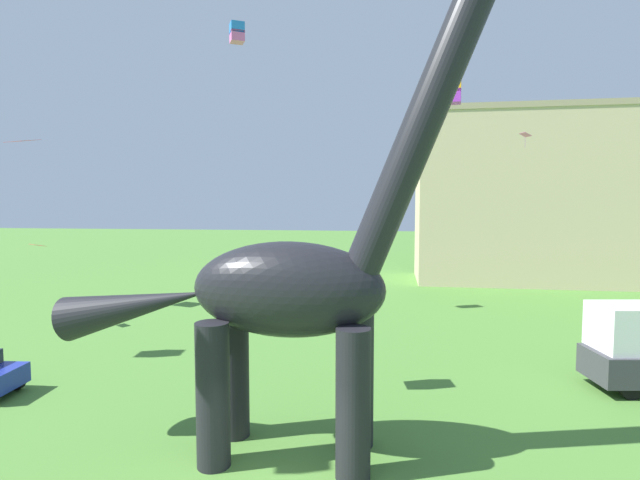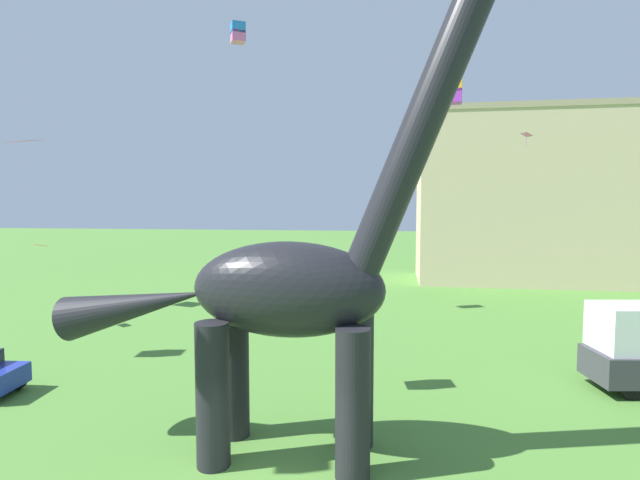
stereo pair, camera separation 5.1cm
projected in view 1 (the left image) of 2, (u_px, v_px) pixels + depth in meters
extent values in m
cylinder|color=black|center=(358.00, 379.00, 13.68)|extent=(0.89, 0.89, 3.84)
cylinder|color=black|center=(353.00, 403.00, 12.01)|extent=(0.89, 0.89, 3.84)
cylinder|color=black|center=(234.00, 372.00, 14.23)|extent=(0.89, 0.89, 3.84)
cylinder|color=black|center=(213.00, 395.00, 12.56)|extent=(0.89, 0.89, 3.84)
ellipsoid|color=black|center=(288.00, 289.00, 12.93)|extent=(5.26, 2.27, 2.59)
cylinder|color=black|center=(419.00, 131.00, 12.11)|extent=(3.78, 0.97, 7.49)
cone|color=black|center=(137.00, 306.00, 13.63)|extent=(4.62, 1.29, 2.19)
cylinder|color=black|center=(17.00, 381.00, 17.91)|extent=(0.64, 0.27, 0.62)
cylinder|color=black|center=(605.00, 368.00, 19.10)|extent=(0.83, 0.38, 0.80)
cylinder|color=black|center=(631.00, 388.00, 17.03)|extent=(0.83, 0.38, 0.80)
cube|color=#287AE5|center=(237.00, 28.00, 28.05)|extent=(1.06, 1.06, 0.63)
cube|color=pink|center=(237.00, 37.00, 28.09)|extent=(1.06, 1.06, 0.63)
cube|color=red|center=(22.00, 141.00, 30.35)|extent=(2.06, 1.75, 0.25)
cube|color=pink|center=(525.00, 135.00, 28.09)|extent=(0.63, 0.75, 0.22)
cylinder|color=purple|center=(525.00, 142.00, 28.12)|extent=(0.01, 0.01, 0.65)
cube|color=black|center=(331.00, 269.00, 17.27)|extent=(0.97, 0.97, 0.67)
cube|color=#19B2B7|center=(331.00, 284.00, 17.30)|extent=(0.97, 0.97, 0.67)
cube|color=red|center=(38.00, 245.00, 26.22)|extent=(1.04, 0.98, 0.13)
cube|color=orange|center=(453.00, 86.00, 27.14)|extent=(1.05, 1.05, 0.74)
cube|color=purple|center=(452.00, 97.00, 27.18)|extent=(1.05, 1.05, 0.74)
cube|color=#CCB78E|center=(555.00, 200.00, 42.40)|extent=(24.00, 8.11, 14.73)
cube|color=tan|center=(559.00, 112.00, 41.85)|extent=(24.48, 8.27, 0.50)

